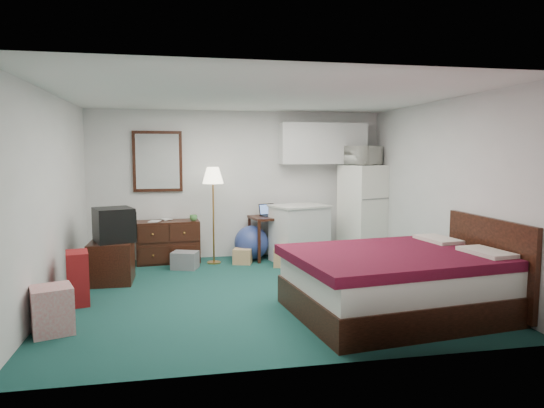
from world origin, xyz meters
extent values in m
cube|color=#184440|center=(0.00, 0.00, 0.00)|extent=(5.00, 4.50, 0.01)
cube|color=silver|center=(0.00, 0.00, 2.50)|extent=(5.00, 4.50, 0.01)
cube|color=silver|center=(0.00, 2.25, 1.25)|extent=(5.00, 0.01, 2.50)
cube|color=silver|center=(0.00, -2.25, 1.25)|extent=(5.00, 0.01, 2.50)
cube|color=silver|center=(-2.50, 0.00, 1.25)|extent=(0.01, 4.50, 2.50)
cube|color=silver|center=(2.50, 0.00, 1.25)|extent=(0.01, 4.50, 2.50)
sphere|color=navy|center=(0.16, 1.90, 0.29)|extent=(0.59, 0.59, 0.58)
imported|color=white|center=(2.10, 1.84, 1.78)|extent=(0.67, 0.61, 0.40)
imported|color=tan|center=(-1.49, 1.92, 0.80)|extent=(0.16, 0.06, 0.22)
imported|color=tan|center=(-1.30, 2.08, 0.79)|extent=(0.15, 0.08, 0.20)
imported|color=#529449|center=(-0.79, 1.90, 0.75)|extent=(0.13, 0.10, 0.13)
camera|label=1|loc=(-1.03, -6.03, 1.78)|focal=32.00mm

